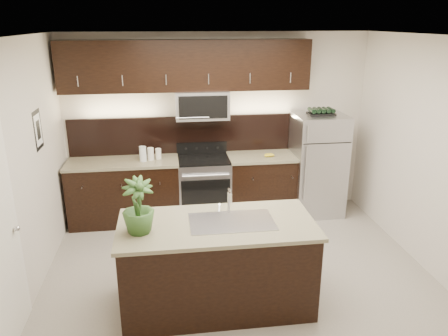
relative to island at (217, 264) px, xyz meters
name	(u,v)px	position (x,y,z in m)	size (l,w,h in m)	color
ground	(239,275)	(0.32, 0.49, -0.47)	(4.50, 4.50, 0.00)	gray
room_walls	(231,137)	(0.21, 0.46, 1.22)	(4.52, 4.02, 2.71)	beige
counter_run	(190,188)	(-0.14, 2.18, 0.00)	(3.51, 0.65, 0.94)	black
upper_fixtures	(188,73)	(-0.11, 2.33, 1.67)	(3.49, 0.40, 1.66)	black
island	(217,264)	(0.00, 0.00, 0.00)	(1.96, 0.96, 0.94)	black
sink_faucet	(232,220)	(0.15, 0.01, 0.48)	(0.84, 0.50, 0.28)	silver
refrigerator	(317,165)	(1.79, 2.12, 0.30)	(0.74, 0.67, 1.54)	#B2B2B7
wine_rack	(321,112)	(1.79, 2.12, 1.11)	(0.38, 0.24, 0.09)	black
plant	(138,206)	(-0.75, -0.10, 0.74)	(0.30, 0.30, 0.54)	#2C4E1F
canisters	(149,154)	(-0.72, 2.17, 0.56)	(0.31, 0.18, 0.22)	silver
french_press	(299,147)	(1.49, 2.13, 0.59)	(0.11, 0.11, 0.32)	silver
bananas	(266,155)	(0.99, 2.10, 0.49)	(0.15, 0.12, 0.05)	gold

